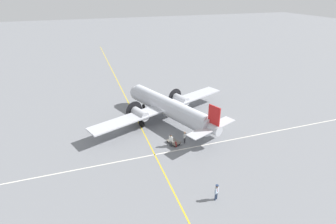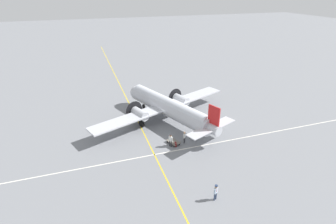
% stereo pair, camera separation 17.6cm
% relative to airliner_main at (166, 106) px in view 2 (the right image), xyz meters
% --- Properties ---
extents(ground_plane, '(300.00, 300.00, 0.00)m').
position_rel_airliner_main_xyz_m(ground_plane, '(0.36, 0.15, -2.47)').
color(ground_plane, slate).
extents(apron_line_eastwest, '(120.00, 0.16, 0.01)m').
position_rel_airliner_main_xyz_m(apron_line_eastwest, '(0.36, -4.26, -2.46)').
color(apron_line_eastwest, gold).
rests_on(apron_line_eastwest, ground_plane).
extents(apron_line_northsouth, '(0.16, 120.00, 0.01)m').
position_rel_airliner_main_xyz_m(apron_line_northsouth, '(8.23, 0.15, -2.46)').
color(apron_line_northsouth, silver).
rests_on(apron_line_northsouth, ground_plane).
extents(airliner_main, '(18.96, 23.40, 5.60)m').
position_rel_airliner_main_xyz_m(airliner_main, '(0.00, 0.00, 0.00)').
color(airliner_main, silver).
rests_on(airliner_main, ground_plane).
extents(crew_foreground, '(0.40, 0.56, 1.78)m').
position_rel_airliner_main_xyz_m(crew_foreground, '(17.42, -0.70, -1.35)').
color(crew_foreground, navy).
rests_on(crew_foreground, ground_plane).
extents(passenger_boarding, '(0.45, 0.42, 1.69)m').
position_rel_airliner_main_xyz_m(passenger_boarding, '(6.87, 0.26, -1.43)').
color(passenger_boarding, '#2D2D33').
rests_on(passenger_boarding, ground_plane).
extents(ramp_agent, '(0.53, 0.41, 1.80)m').
position_rel_airliner_main_xyz_m(ramp_agent, '(7.11, -1.76, -1.33)').
color(ramp_agent, '#2D2D33').
rests_on(ramp_agent, ground_plane).
extents(suitcase_near_door, '(0.41, 0.16, 0.65)m').
position_rel_airliner_main_xyz_m(suitcase_near_door, '(7.31, -1.13, -2.16)').
color(suitcase_near_door, maroon).
rests_on(suitcase_near_door, ground_plane).
extents(baggage_cart, '(2.06, 1.61, 0.56)m').
position_rel_airliner_main_xyz_m(baggage_cart, '(6.61, -1.18, -2.19)').
color(baggage_cart, '#6B665B').
rests_on(baggage_cart, ground_plane).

